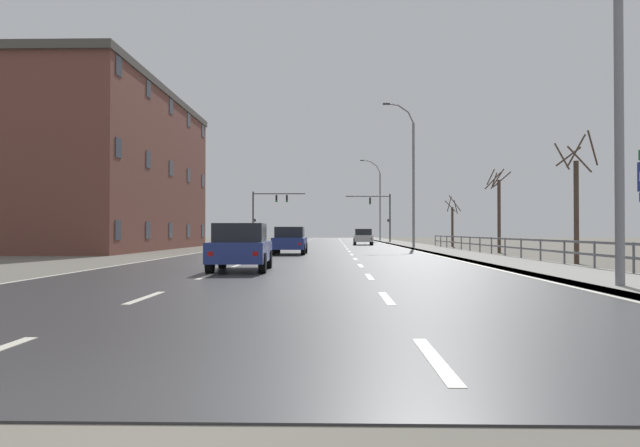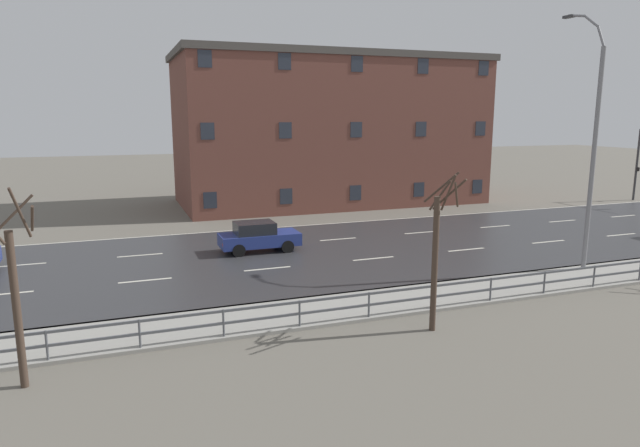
{
  "view_description": "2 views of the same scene",
  "coord_description": "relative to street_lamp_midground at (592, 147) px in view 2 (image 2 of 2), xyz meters",
  "views": [
    {
      "loc": [
        1.32,
        -3.97,
        1.3
      ],
      "look_at": [
        -0.27,
        65.05,
        2.26
      ],
      "focal_mm": 33.16,
      "sensor_mm": 36.0,
      "label": 1
    },
    {
      "loc": [
        26.47,
        22.71,
        6.97
      ],
      "look_at": [
        0.0,
        32.44,
        1.49
      ],
      "focal_mm": 31.31,
      "sensor_mm": 36.0,
      "label": 2
    }
  ],
  "objects": [
    {
      "name": "brick_building",
      "position": [
        -23.56,
        -3.3,
        0.21
      ],
      "size": [
        11.08,
        24.08,
        11.63
      ],
      "color": "brown",
      "rests_on": "ground"
    },
    {
      "name": "bare_tree_near",
      "position": [
        3.69,
        -22.31,
        -3.09
      ],
      "size": [
        1.6,
        1.67,
        5.3
      ],
      "color": "#423328",
      "rests_on": "ground"
    },
    {
      "name": "guardrail",
      "position": [
        2.4,
        -15.58,
        -4.91
      ],
      "size": [
        0.07,
        37.81,
        1.0
      ],
      "color": "#515459",
      "rests_on": "ground"
    },
    {
      "name": "bare_tree_mid",
      "position": [
        3.94,
        -10.16,
        -3.0
      ],
      "size": [
        1.6,
        0.97,
        5.22
      ],
      "color": "#423328",
      "rests_on": "ground"
    },
    {
      "name": "car_far_left",
      "position": [
        -8.61,
        -12.97,
        -4.81
      ],
      "size": [
        1.85,
        4.1,
        1.57
      ],
      "rotation": [
        0.0,
        0.0,
        -0.0
      ],
      "color": "navy",
      "rests_on": "ground"
    },
    {
      "name": "ground_plane",
      "position": [
        -7.45,
        5.58,
        -5.67
      ],
      "size": [
        160.0,
        160.0,
        0.12
      ],
      "color": "#666056"
    },
    {
      "name": "street_lamp_midground",
      "position": [
        0.0,
        0.0,
        0.0
      ],
      "size": [
        2.5,
        0.24,
        11.46
      ],
      "color": "slate",
      "rests_on": "ground"
    }
  ]
}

